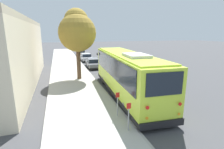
{
  "coord_description": "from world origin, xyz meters",
  "views": [
    {
      "loc": [
        -13.23,
        5.62,
        4.82
      ],
      "look_at": [
        0.72,
        1.27,
        1.3
      ],
      "focal_mm": 28.0,
      "sensor_mm": 36.0,
      "label": 1
    }
  ],
  "objects": [
    {
      "name": "curb_strip",
      "position": [
        0.0,
        2.12,
        0.07
      ],
      "size": [
        80.0,
        0.14,
        0.15
      ],
      "primitive_type": "cube",
      "color": "#9D9A94",
      "rests_on": "ground"
    },
    {
      "name": "ground_plane",
      "position": [
        0.0,
        0.0,
        0.0
      ],
      "size": [
        160.0,
        160.0,
        0.0
      ],
      "primitive_type": "plane",
      "color": "#474749"
    },
    {
      "name": "lane_stripe_mid",
      "position": [
        -2.64,
        -2.42,
        0.0
      ],
      "size": [
        2.4,
        0.14,
        0.01
      ],
      "primitive_type": "cube",
      "color": "silver",
      "rests_on": "ground"
    },
    {
      "name": "street_tree",
      "position": [
        4.71,
        3.63,
        5.01
      ],
      "size": [
        3.68,
        3.68,
        7.02
      ],
      "color": "brown",
      "rests_on": "sidewalk_slab"
    },
    {
      "name": "sign_post_far",
      "position": [
        -4.52,
        2.58,
        0.88
      ],
      "size": [
        0.06,
        0.22,
        1.41
      ],
      "color": "gray",
      "rests_on": "sidewalk_slab"
    },
    {
      "name": "parked_sedan_tan",
      "position": [
        23.84,
        0.92,
        0.6
      ],
      "size": [
        4.58,
        2.05,
        1.29
      ],
      "rotation": [
        0.0,
        0.0,
        -0.07
      ],
      "color": "tan",
      "rests_on": "ground"
    },
    {
      "name": "parked_sedan_silver",
      "position": [
        17.05,
        0.94,
        0.59
      ],
      "size": [
        4.55,
        1.77,
        1.28
      ],
      "rotation": [
        0.0,
        0.0,
        0.0
      ],
      "color": "#A8AAAF",
      "rests_on": "ground"
    },
    {
      "name": "shuttle_bus",
      "position": [
        -0.98,
        0.67,
        1.86
      ],
      "size": [
        11.44,
        3.02,
        3.47
      ],
      "rotation": [
        0.0,
        0.0,
        -0.05
      ],
      "color": "#BCDB38",
      "rests_on": "ground"
    },
    {
      "name": "lane_stripe_ahead",
      "position": [
        3.36,
        -2.42,
        0.0
      ],
      "size": [
        2.4,
        0.14,
        0.01
      ],
      "primitive_type": "cube",
      "color": "silver",
      "rests_on": "ground"
    },
    {
      "name": "parked_sedan_gray",
      "position": [
        10.78,
        0.95,
        0.6
      ],
      "size": [
        4.54,
        1.83,
        1.29
      ],
      "rotation": [
        0.0,
        0.0,
        -0.04
      ],
      "color": "slate",
      "rests_on": "ground"
    },
    {
      "name": "sidewalk_slab",
      "position": [
        0.0,
        4.39,
        0.07
      ],
      "size": [
        80.0,
        4.4,
        0.15
      ],
      "primitive_type": "cube",
      "color": "#B2AFA8",
      "rests_on": "ground"
    },
    {
      "name": "sign_post_near",
      "position": [
        -6.14,
        2.58,
        0.89
      ],
      "size": [
        0.06,
        0.22,
        1.43
      ],
      "color": "gray",
      "rests_on": "sidewalk_slab"
    }
  ]
}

